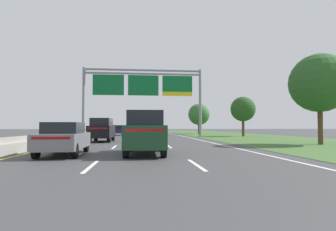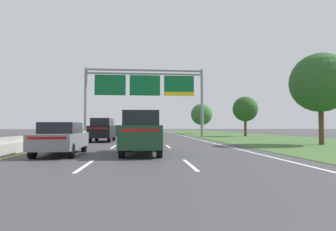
{
  "view_description": "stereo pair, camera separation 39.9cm",
  "coord_description": "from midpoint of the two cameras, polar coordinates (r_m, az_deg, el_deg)",
  "views": [
    {
      "loc": [
        -0.2,
        0.72,
        1.38
      ],
      "look_at": [
        2.18,
        23.44,
        2.29
      ],
      "focal_mm": 29.42,
      "sensor_mm": 36.0,
      "label": 1
    },
    {
      "loc": [
        0.2,
        0.68,
        1.38
      ],
      "look_at": [
        2.18,
        23.44,
        2.29
      ],
      "focal_mm": 29.42,
      "sensor_mm": 36.0,
      "label": 2
    }
  ],
  "objects": [
    {
      "name": "pickup_truck_blue",
      "position": [
        53.98,
        -6.0,
        -2.58
      ],
      "size": [
        2.15,
        5.45,
        2.2
      ],
      "rotation": [
        0.0,
        0.0,
        1.54
      ],
      "color": "navy",
      "rests_on": "ground"
    },
    {
      "name": "car_darkgreen_centre_lane_suv",
      "position": [
        13.74,
        -5.58,
        -3.43
      ],
      "size": [
        2.03,
        4.75,
        2.11
      ],
      "rotation": [
        0.0,
        0.0,
        1.54
      ],
      "color": "#193D23",
      "rests_on": "ground"
    },
    {
      "name": "roadside_tree_far",
      "position": [
        50.83,
        6.19,
        0.22
      ],
      "size": [
        3.92,
        3.92,
        5.55
      ],
      "color": "#4C3823",
      "rests_on": "ground"
    },
    {
      "name": "roadside_tree_mid",
      "position": [
        39.2,
        14.99,
        1.27
      ],
      "size": [
        3.4,
        3.4,
        5.47
      ],
      "color": "#4C3823",
      "rests_on": "ground"
    },
    {
      "name": "overhead_sign_gantry",
      "position": [
        35.07,
        -5.46,
        5.65
      ],
      "size": [
        15.06,
        0.42,
        8.74
      ],
      "color": "gray",
      "rests_on": "ground"
    },
    {
      "name": "roadside_tree_near",
      "position": [
        23.77,
        28.45,
        5.92
      ],
      "size": [
        4.41,
        4.41,
        6.87
      ],
      "color": "#4C3823",
      "rests_on": "ground"
    },
    {
      "name": "car_black_left_lane_suv",
      "position": [
        25.69,
        -13.95,
        -2.83
      ],
      "size": [
        1.98,
        4.73,
        2.11
      ],
      "rotation": [
        0.0,
        0.0,
        1.55
      ],
      "color": "black",
      "rests_on": "ground"
    },
    {
      "name": "lane_striping",
      "position": [
        33.87,
        -6.0,
        -4.59
      ],
      "size": [
        11.96,
        106.0,
        0.01
      ],
      "color": "white",
      "rests_on": "ground"
    },
    {
      "name": "grass_verge_right",
      "position": [
        37.06,
        16.18,
        -4.3
      ],
      "size": [
        14.0,
        110.0,
        0.02
      ],
      "primitive_type": "cube",
      "color": "#3D602D",
      "rests_on": "ground"
    },
    {
      "name": "ground_plane",
      "position": [
        34.33,
        -6.0,
        -4.56
      ],
      "size": [
        220.0,
        220.0,
        0.0
      ],
      "primitive_type": "plane",
      "color": "#3D3D3F"
    },
    {
      "name": "median_barrier_concrete",
      "position": [
        34.95,
        -16.91,
        -3.86
      ],
      "size": [
        0.6,
        110.0,
        0.85
      ],
      "color": "#99968E",
      "rests_on": "ground"
    },
    {
      "name": "car_navy_left_lane_sedan",
      "position": [
        44.25,
        -10.58,
        -2.96
      ],
      "size": [
        1.88,
        4.43,
        1.57
      ],
      "rotation": [
        0.0,
        0.0,
        1.56
      ],
      "color": "#161E47",
      "rests_on": "ground"
    },
    {
      "name": "car_grey_left_lane_sedan",
      "position": [
        14.29,
        -21.47,
        -4.37
      ],
      "size": [
        1.93,
        4.44,
        1.57
      ],
      "rotation": [
        0.0,
        0.0,
        1.6
      ],
      "color": "slate",
      "rests_on": "ground"
    }
  ]
}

